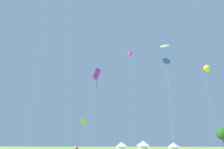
% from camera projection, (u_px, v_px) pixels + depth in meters
% --- Properties ---
extents(kite_magenta_box, '(1.88, 2.43, 28.63)m').
position_uv_depth(kite_magenta_box, '(130.00, 54.00, 65.03)').
color(kite_magenta_box, '#E02DA3').
rests_on(kite_magenta_box, ground).
extents(kite_lime_box, '(1.96, 1.48, 8.81)m').
position_uv_depth(kite_lime_box, '(84.00, 122.00, 58.66)').
color(kite_lime_box, '#99DB2D').
rests_on(kite_lime_box, ground).
extents(kite_white_parafoil, '(3.27, 3.42, 32.02)m').
position_uv_depth(kite_white_parafoil, '(165.00, 46.00, 68.79)').
color(kite_white_parafoil, white).
rests_on(kite_white_parafoil, ground).
extents(kite_yellow_delta, '(3.00, 2.94, 22.84)m').
position_uv_depth(kite_yellow_delta, '(205.00, 69.00, 59.75)').
color(kite_yellow_delta, yellow).
rests_on(kite_yellow_delta, ground).
extents(kite_purple_box, '(2.40, 3.02, 19.85)m').
position_uv_depth(kite_purple_box, '(97.00, 74.00, 53.73)').
color(kite_purple_box, purple).
rests_on(kite_purple_box, ground).
extents(kite_blue_parafoil, '(2.27, 2.85, 15.84)m').
position_uv_depth(kite_blue_parafoil, '(166.00, 61.00, 36.88)').
color(kite_blue_parafoil, blue).
rests_on(kite_blue_parafoil, ground).
extents(festival_tent_right, '(4.04, 4.04, 2.62)m').
position_uv_depth(festival_tent_right, '(122.00, 146.00, 74.41)').
color(festival_tent_right, white).
rests_on(festival_tent_right, ground).
extents(festival_tent_center, '(4.66, 4.66, 3.03)m').
position_uv_depth(festival_tent_center, '(143.00, 145.00, 73.44)').
color(festival_tent_center, white).
rests_on(festival_tent_center, ground).
extents(festival_tent_left, '(3.75, 3.75, 2.44)m').
position_uv_depth(festival_tent_left, '(174.00, 146.00, 71.93)').
color(festival_tent_left, white).
rests_on(festival_tent_left, ground).
extents(tree_distant_right, '(3.91, 3.91, 7.02)m').
position_uv_depth(tree_distant_right, '(223.00, 134.00, 68.35)').
color(tree_distant_right, brown).
rests_on(tree_distant_right, ground).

